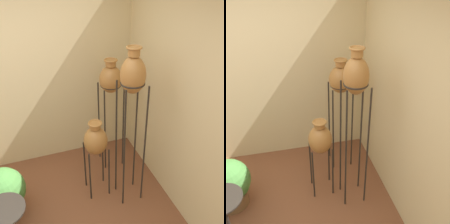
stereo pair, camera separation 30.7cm
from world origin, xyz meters
The scene contains 7 objects.
wall_back centered at (0.00, 1.75, 1.35)m, with size 7.43×0.06×2.70m.
wall_right centered at (1.75, 0.00, 1.35)m, with size 0.06×7.43×2.70m.
vase_stand_tall centered at (1.25, 0.58, 1.59)m, with size 0.27×0.27×1.94m.
vase_stand_medium centered at (1.26, 1.27, 1.29)m, with size 0.29×0.29×1.59m.
vase_stand_short centered at (0.90, 0.78, 0.79)m, with size 0.28×0.28×1.05m.
side_table centered at (-0.16, 0.21, 0.50)m, with size 0.41×0.41×0.70m.
potted_plant centered at (-0.22, 0.79, 0.33)m, with size 0.52×0.52×0.64m.
Camera 1 is at (0.22, -1.62, 2.64)m, focal length 42.00 mm.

